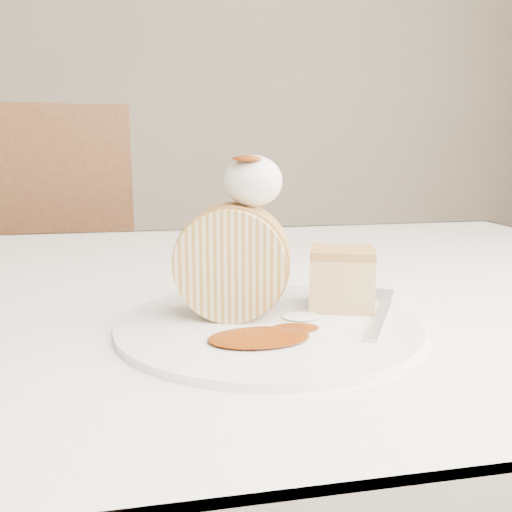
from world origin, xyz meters
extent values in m
cube|color=beige|center=(0.00, 3.00, 1.40)|extent=(5.00, 0.10, 2.80)
cube|color=white|center=(0.00, 0.20, 0.73)|extent=(1.40, 0.90, 0.04)
cube|color=white|center=(0.00, 0.65, 0.61)|extent=(1.40, 0.01, 0.28)
cylinder|color=brown|center=(0.62, 0.57, 0.35)|extent=(0.06, 0.06, 0.71)
cube|color=brown|center=(-0.35, 1.11, 0.49)|extent=(0.54, 0.54, 0.05)
cube|color=brown|center=(-0.32, 0.90, 0.76)|extent=(0.48, 0.12, 0.50)
cylinder|color=brown|center=(-0.18, 1.34, 0.23)|extent=(0.04, 0.04, 0.46)
cylinder|color=brown|center=(-0.12, 0.94, 0.23)|extent=(0.04, 0.04, 0.46)
cylinder|color=brown|center=(0.63, 0.54, 0.22)|extent=(0.04, 0.04, 0.44)
cylinder|color=white|center=(0.06, 0.01, 0.75)|extent=(0.36, 0.36, 0.01)
cylinder|color=beige|center=(0.03, 0.03, 0.81)|extent=(0.12, 0.08, 0.10)
cube|color=#C08D48|center=(0.14, 0.04, 0.78)|extent=(0.08, 0.07, 0.05)
ellipsoid|color=white|center=(0.05, 0.04, 0.89)|extent=(0.05, 0.05, 0.05)
ellipsoid|color=#692504|center=(0.04, 0.02, 0.91)|extent=(0.03, 0.02, 0.01)
cube|color=silver|center=(0.16, -0.01, 0.76)|extent=(0.10, 0.16, 0.00)
camera|label=1|loc=(-0.06, -0.49, 0.92)|focal=40.00mm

